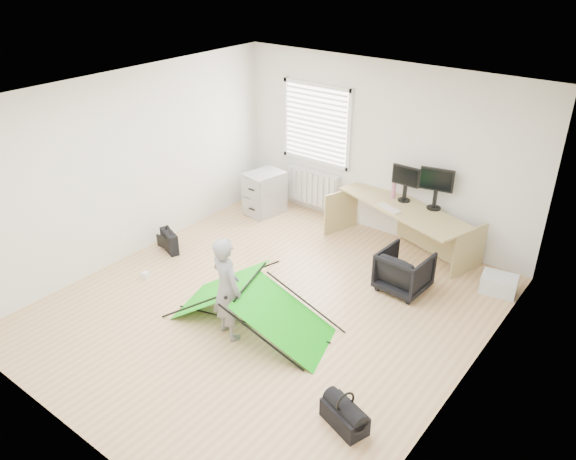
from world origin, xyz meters
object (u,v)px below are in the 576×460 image
Objects in this scene: office_chair at (404,271)px; laptop_bag at (170,241)px; monitor_right at (435,194)px; filing_cabinet at (265,193)px; monitor_left at (405,188)px; thermos at (394,190)px; kite at (251,303)px; duffel_bag at (344,417)px; person at (227,288)px; desk at (401,228)px; storage_crate at (499,284)px.

laptop_bag is at bearing 23.60° from office_chair.
filing_cabinet is at bearing 176.44° from monitor_right.
monitor_left is 1.70× the size of thermos.
kite is at bearing -95.59° from thermos.
thermos is at bearing 169.75° from monitor_right.
monitor_right is 3.84m from duffel_bag.
person is at bearing -123.69° from kite.
kite is at bearing -42.59° from filing_cabinet.
person reaches higher than desk.
desk is 0.60m from monitor_left.
person reaches higher than office_chair.
monitor_right is at bearing 2.92° from monitor_left.
monitor_right is at bearing -91.93° from person.
kite is (-1.10, -1.84, 0.03)m from office_chair.
laptop_bag is (-0.29, -1.91, -0.21)m from filing_cabinet.
monitor_left reaches higher than laptop_bag.
desk is 4.76× the size of storage_crate.
desk is at bearing 128.04° from duffel_bag.
monitor_right is 3.99m from laptop_bag.
monitor_right is 1.12× the size of laptop_bag.
person is 2.88× the size of storage_crate.
thermos reaches higher than filing_cabinet.
filing_cabinet is 1.63× the size of storage_crate.
monitor_left is 0.99× the size of laptop_bag.
thermos is at bearing 68.26° from kite.
person is 0.46m from kite.
filing_cabinet reaches higher than laptop_bag.
laptop_bag is at bearing 147.55° from kite.
monitor_left reaches higher than kite.
filing_cabinet reaches higher than storage_crate.
desk reaches higher than storage_crate.
monitor_left is 0.89× the size of monitor_right.
monitor_left is 0.20m from thermos.
monitor_left is 1.44m from office_chair.
monitor_right is 3.20m from kite.
duffel_bag is at bearing 108.46° from office_chair.
storage_crate is (4.05, 0.01, -0.24)m from filing_cabinet.
person is (-1.04, -3.29, -0.31)m from monitor_right.
monitor_right reaches higher than storage_crate.
kite is (-0.55, -2.78, -0.05)m from desk.
person is 1.97m from duffel_bag.
office_chair is 1.30× the size of duffel_bag.
office_chair is 1.40× the size of storage_crate.
kite reaches higher than storage_crate.
desk is 3.17m from person.
filing_cabinet is 0.56× the size of person.
person reaches higher than monitor_right.
storage_crate is at bearing 101.85° from duffel_bag.
thermos reaches higher than office_chair.
person is (-0.39, -3.27, -0.21)m from thermos.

